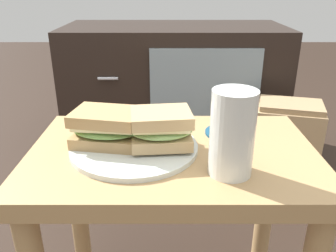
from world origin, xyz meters
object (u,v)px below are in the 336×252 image
sandwich_back (160,128)px  coaster (226,133)px  plate (133,147)px  paper_bag (283,151)px  beer_glass (231,135)px  sandwich_front (106,127)px  tv_cabinet (173,90)px

sandwich_back → coaster: size_ratio=1.35×
plate → paper_bag: 0.77m
sandwich_back → beer_glass: size_ratio=0.87×
sandwich_front → paper_bag: size_ratio=0.40×
plate → beer_glass: 0.20m
coaster → paper_bag: size_ratio=0.25×
sandwich_front → coaster: sandwich_front is taller
paper_bag → sandwich_back: bearing=-129.6°
beer_glass → coaster: 0.18m
beer_glass → plate: bearing=152.6°
paper_bag → plate: bearing=-133.2°
sandwich_front → sandwich_back: bearing=-9.2°
plate → beer_glass: (0.17, -0.09, 0.06)m
tv_cabinet → paper_bag: (0.40, -0.42, -0.11)m
tv_cabinet → plate: size_ratio=3.88×
sandwich_back → paper_bag: 0.76m
beer_glass → sandwich_back: bearing=145.9°
sandwich_front → beer_glass: 0.25m
tv_cabinet → beer_glass: beer_glass is taller
plate → sandwich_back: 0.07m
beer_glass → coaster: beer_glass is taller
tv_cabinet → sandwich_back: bearing=-92.5°
tv_cabinet → plate: bearing=-95.7°
plate → beer_glass: bearing=-27.4°
sandwich_front → paper_bag: 0.82m
plate → sandwich_front: bearing=170.8°
plate → coaster: 0.21m
sandwich_front → beer_glass: bearing=-23.5°
sandwich_back → beer_glass: 0.14m
tv_cabinet → coaster: bearing=-83.5°
tv_cabinet → paper_bag: tv_cabinet is taller
plate → tv_cabinet: bearing=84.3°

